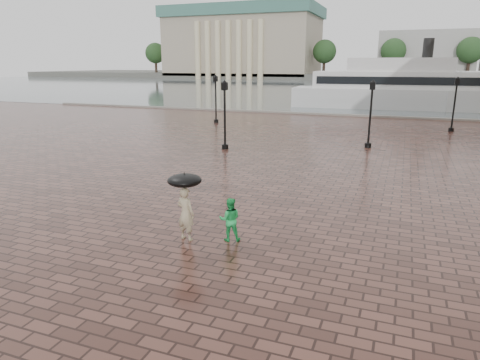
% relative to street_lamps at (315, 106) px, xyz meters
% --- Properties ---
extents(ground, '(300.00, 300.00, 0.00)m').
position_rel_street_lamps_xyz_m(ground, '(1.50, -17.50, -2.33)').
color(ground, '#381F19').
rests_on(ground, ground).
extents(harbour_water, '(240.00, 240.00, 0.00)m').
position_rel_street_lamps_xyz_m(harbour_water, '(1.50, 74.50, -2.33)').
color(harbour_water, '#465156').
rests_on(harbour_water, ground).
extents(quay_edge, '(80.00, 0.60, 0.30)m').
position_rel_street_lamps_xyz_m(quay_edge, '(1.50, 14.50, -2.33)').
color(quay_edge, slate).
rests_on(quay_edge, ground).
extents(far_shore, '(300.00, 60.00, 2.00)m').
position_rel_street_lamps_xyz_m(far_shore, '(1.50, 142.50, -1.33)').
color(far_shore, '#4C4C47').
rests_on(far_shore, ground).
extents(museum, '(57.00, 32.50, 26.00)m').
position_rel_street_lamps_xyz_m(museum, '(-53.50, 127.11, 11.58)').
color(museum, gray).
rests_on(museum, ground).
extents(far_trees, '(188.00, 8.00, 13.50)m').
position_rel_street_lamps_xyz_m(far_trees, '(1.50, 120.50, 7.09)').
color(far_trees, '#2D2119').
rests_on(far_trees, ground).
extents(street_lamps, '(21.44, 14.44, 4.40)m').
position_rel_street_lamps_xyz_m(street_lamps, '(0.00, 0.00, 0.00)').
color(street_lamps, black).
rests_on(street_lamps, ground).
extents(adult_pedestrian, '(0.72, 0.55, 1.78)m').
position_rel_street_lamps_xyz_m(adult_pedestrian, '(0.30, -22.17, -1.43)').
color(adult_pedestrian, tan).
rests_on(adult_pedestrian, ground).
extents(child_pedestrian, '(0.86, 0.77, 1.44)m').
position_rel_street_lamps_xyz_m(child_pedestrian, '(1.66, -21.73, -1.60)').
color(child_pedestrian, green).
rests_on(child_pedestrian, ground).
extents(ferry_near, '(26.31, 7.51, 8.54)m').
position_rel_street_lamps_xyz_m(ferry_near, '(5.54, 25.31, 0.24)').
color(ferry_near, silver).
rests_on(ferry_near, ground).
extents(umbrella, '(1.10, 1.10, 1.17)m').
position_rel_street_lamps_xyz_m(umbrella, '(0.30, -22.17, -0.31)').
color(umbrella, black).
rests_on(umbrella, ground).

